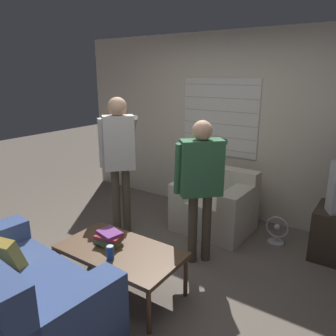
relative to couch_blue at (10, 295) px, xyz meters
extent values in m
plane|color=#665B51|center=(0.46, 1.13, -0.32)|extent=(16.00, 16.00, 0.00)
cube|color=beige|center=(0.46, 3.16, 0.95)|extent=(5.20, 0.06, 2.55)
cube|color=silver|center=(0.27, 3.12, 1.08)|extent=(1.14, 0.02, 1.08)
cube|color=#A4A099|center=(0.27, 3.11, 0.63)|extent=(1.11, 0.00, 0.01)
cube|color=#A4A099|center=(0.27, 3.11, 0.81)|extent=(1.11, 0.00, 0.01)
cube|color=#A4A099|center=(0.27, 3.11, 0.99)|extent=(1.11, 0.00, 0.01)
cube|color=#A4A099|center=(0.27, 3.11, 1.17)|extent=(1.11, 0.00, 0.01)
cube|color=#A4A099|center=(0.27, 3.11, 1.35)|extent=(1.11, 0.00, 0.01)
cube|color=#A4A099|center=(0.27, 3.11, 1.53)|extent=(1.11, 0.00, 0.01)
cube|color=#384C7F|center=(0.01, 0.06, -0.11)|extent=(1.70, 1.03, 0.42)
cube|color=#384C7F|center=(0.70, 0.00, 0.19)|extent=(0.32, 0.91, 0.19)
cube|color=#B29338|center=(-0.27, 0.13, 0.20)|extent=(0.40, 0.29, 0.37)
cube|color=beige|center=(0.54, 2.50, -0.10)|extent=(0.96, 0.79, 0.45)
cube|color=beige|center=(0.55, 2.78, 0.30)|extent=(0.94, 0.23, 0.35)
cube|color=beige|center=(0.89, 2.48, 0.22)|extent=(0.26, 0.77, 0.20)
cube|color=beige|center=(0.19, 2.51, 0.22)|extent=(0.26, 0.77, 0.20)
cube|color=brown|center=(0.39, 0.86, 0.10)|extent=(1.16, 0.64, 0.04)
cylinder|color=brown|center=(-0.14, 1.13, -0.12)|extent=(0.04, 0.04, 0.40)
cylinder|color=brown|center=(0.93, 1.13, -0.12)|extent=(0.04, 0.04, 0.40)
cylinder|color=brown|center=(-0.14, 0.58, -0.12)|extent=(0.04, 0.04, 0.40)
cylinder|color=brown|center=(0.93, 0.58, -0.12)|extent=(0.04, 0.04, 0.40)
cylinder|color=#4C4233|center=(-0.43, 1.69, 0.11)|extent=(0.10, 0.10, 0.87)
cylinder|color=#4C4233|center=(-0.34, 1.79, 0.11)|extent=(0.10, 0.10, 0.87)
cube|color=beige|center=(-0.39, 1.74, 0.88)|extent=(0.39, 0.40, 0.65)
sphere|color=tan|center=(-0.39, 1.74, 1.30)|extent=(0.22, 0.22, 0.22)
cylinder|color=beige|center=(-0.56, 1.62, 0.87)|extent=(0.17, 0.16, 0.62)
cylinder|color=beige|center=(-0.44, 2.06, 1.00)|extent=(0.46, 0.43, 0.40)
cube|color=white|center=(-0.63, 2.24, 0.83)|extent=(0.09, 0.09, 0.12)
cylinder|color=#4C4233|center=(0.69, 1.68, 0.07)|extent=(0.10, 0.10, 0.78)
cylinder|color=#4C4233|center=(0.80, 1.79, 0.07)|extent=(0.10, 0.10, 0.78)
cube|color=#336642|center=(0.74, 1.74, 0.75)|extent=(0.45, 0.45, 0.58)
sphere|color=tan|center=(0.74, 1.74, 1.13)|extent=(0.21, 0.21, 0.21)
cylinder|color=#336642|center=(0.54, 1.60, 0.73)|extent=(0.16, 0.16, 0.56)
cylinder|color=#336642|center=(0.72, 2.09, 0.94)|extent=(0.44, 0.44, 0.21)
cube|color=white|center=(0.53, 2.29, 0.87)|extent=(0.07, 0.07, 0.13)
cube|color=gold|center=(0.25, 0.86, 0.14)|extent=(0.22, 0.17, 0.03)
cube|color=#33754C|center=(0.25, 0.86, 0.17)|extent=(0.24, 0.21, 0.03)
cube|color=maroon|center=(0.25, 0.87, 0.20)|extent=(0.27, 0.21, 0.04)
cube|color=#75387F|center=(0.24, 0.88, 0.23)|extent=(0.25, 0.21, 0.03)
cylinder|color=#194C9E|center=(0.43, 0.69, 0.18)|extent=(0.07, 0.07, 0.12)
cylinder|color=silver|center=(0.43, 0.69, 0.24)|extent=(0.06, 0.06, 0.00)
cube|color=black|center=(0.17, 1.02, 0.13)|extent=(0.08, 0.14, 0.02)
cylinder|color=#A8A8AD|center=(1.34, 2.60, -0.31)|extent=(0.20, 0.20, 0.02)
cylinder|color=#A8A8AD|center=(1.34, 2.60, -0.27)|extent=(0.03, 0.03, 0.06)
torus|color=#A8A8AD|center=(1.34, 2.60, -0.11)|extent=(0.28, 0.02, 0.28)
sphere|color=#A8A8AD|center=(1.34, 2.60, -0.11)|extent=(0.08, 0.08, 0.08)
camera|label=1|loc=(2.26, -1.12, 1.68)|focal=35.00mm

